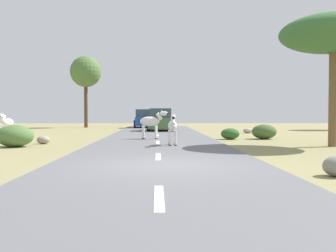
% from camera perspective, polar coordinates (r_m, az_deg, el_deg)
% --- Properties ---
extents(ground_plane, '(90.00, 90.00, 0.00)m').
position_cam_1_polar(ground_plane, '(10.43, -0.20, -5.95)').
color(ground_plane, '#8E8456').
extents(road, '(6.00, 64.00, 0.05)m').
position_cam_1_polar(road, '(10.43, -1.42, -5.82)').
color(road, slate).
rests_on(road, ground_plane).
extents(lane_markings, '(0.16, 56.00, 0.01)m').
position_cam_1_polar(lane_markings, '(9.43, -1.40, -6.46)').
color(lane_markings, silver).
rests_on(lane_markings, road).
extents(zebra_0, '(0.39, 1.45, 1.36)m').
position_cam_1_polar(zebra_0, '(16.70, 0.66, -0.04)').
color(zebra_0, silver).
rests_on(zebra_0, road).
extents(zebra_1, '(1.63, 0.57, 1.54)m').
position_cam_1_polar(zebra_1, '(20.88, -2.43, 0.64)').
color(zebra_1, silver).
rests_on(zebra_1, road).
extents(zebra_2, '(0.55, 1.53, 1.45)m').
position_cam_1_polar(zebra_2, '(24.27, -22.33, 0.42)').
color(zebra_2, silver).
rests_on(zebra_2, ground_plane).
extents(car_0, '(2.21, 4.43, 1.74)m').
position_cam_1_polar(car_0, '(37.91, -3.50, 1.01)').
color(car_0, '#1E479E').
rests_on(car_0, road).
extents(car_1, '(2.17, 4.42, 1.74)m').
position_cam_1_polar(car_1, '(30.83, -1.03, 0.81)').
color(car_1, '#476B38').
rests_on(car_1, road).
extents(tree_4, '(4.52, 4.52, 5.56)m').
position_cam_1_polar(tree_4, '(18.32, 22.97, 12.11)').
color(tree_4, brown).
rests_on(tree_4, ground_plane).
extents(tree_5, '(3.06, 3.06, 7.06)m').
position_cam_1_polar(tree_5, '(39.88, -11.88, 7.66)').
color(tree_5, '#4C3823').
rests_on(tree_5, ground_plane).
extents(bush_0, '(1.35, 1.21, 0.81)m').
position_cam_1_polar(bush_0, '(22.13, 13.81, -0.81)').
color(bush_0, '#425B2D').
rests_on(bush_0, ground_plane).
extents(bush_1, '(1.01, 0.91, 0.61)m').
position_cam_1_polar(bush_1, '(21.50, 9.03, -1.13)').
color(bush_1, '#2D5628').
rests_on(bush_1, ground_plane).
extents(bush_2, '(1.56, 1.40, 0.93)m').
position_cam_1_polar(bush_2, '(17.66, -21.39, -1.35)').
color(bush_2, '#4C7038').
rests_on(bush_2, ground_plane).
extents(rock_0, '(0.60, 0.52, 0.38)m').
position_cam_1_polar(rock_0, '(19.01, -17.67, -1.93)').
color(rock_0, gray).
rests_on(rock_0, ground_plane).
extents(rock_3, '(0.70, 0.50, 0.36)m').
position_cam_1_polar(rock_3, '(28.42, 11.55, -0.67)').
color(rock_3, '#A89E8C').
rests_on(rock_3, ground_plane).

